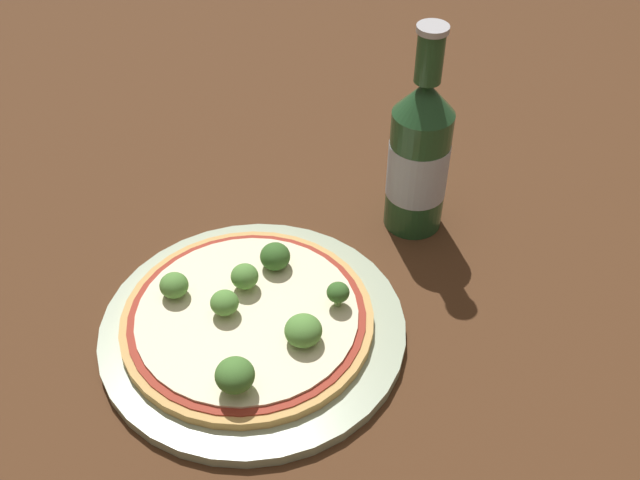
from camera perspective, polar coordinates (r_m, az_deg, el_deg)
ground_plane at (r=0.75m, az=-4.66°, el=-6.35°), size 3.00×3.00×0.00m
plate at (r=0.74m, az=-5.04°, el=-6.77°), size 0.30×0.30×0.01m
pizza at (r=0.73m, az=-5.55°, el=-5.94°), size 0.24×0.24×0.01m
broccoli_floret_0 at (r=0.76m, az=-3.44°, el=-1.26°), size 0.03×0.03×0.03m
broccoli_floret_1 at (r=0.74m, az=-5.76°, el=-2.79°), size 0.03×0.03×0.03m
broccoli_floret_2 at (r=0.74m, az=-11.06°, el=-3.41°), size 0.03×0.03×0.03m
broccoli_floret_3 at (r=0.72m, az=-7.29°, el=-4.77°), size 0.03×0.03×0.03m
broccoli_floret_4 at (r=0.65m, az=-6.50°, el=-10.21°), size 0.03×0.03×0.03m
broccoli_floret_5 at (r=0.69m, az=-1.28°, el=-6.92°), size 0.03×0.03×0.03m
broccoli_floret_6 at (r=0.72m, az=1.38°, el=-4.04°), size 0.02×0.02×0.03m
beer_bottle at (r=0.80m, az=7.55°, el=6.38°), size 0.07×0.07×0.24m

